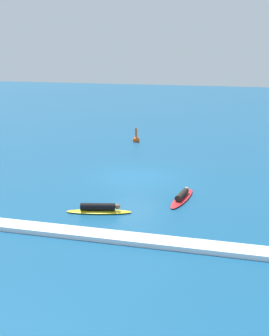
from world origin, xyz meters
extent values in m
plane|color=navy|center=(0.00, 0.00, 0.00)|extent=(120.00, 120.00, 0.00)
ellipsoid|color=red|center=(3.17, -3.16, 0.05)|extent=(0.85, 3.17, 0.10)
cylinder|color=black|center=(3.17, -3.21, 0.25)|extent=(0.41, 1.40, 0.29)
sphere|color=beige|center=(3.24, -2.40, 0.27)|extent=(0.26, 0.26, 0.24)
ellipsoid|color=yellow|center=(0.12, -5.93, 0.05)|extent=(2.83, 1.25, 0.10)
cylinder|color=black|center=(0.07, -5.94, 0.26)|extent=(1.49, 0.67, 0.32)
sphere|color=brown|center=(0.89, -5.73, 0.28)|extent=(0.27, 0.27, 0.23)
sphere|color=#E55119|center=(-2.57, 9.44, 0.12)|extent=(0.50, 0.50, 0.50)
cylinder|color=#E55119|center=(-2.57, 9.44, 0.51)|extent=(0.14, 0.14, 1.02)
cube|color=white|center=(0.00, -8.50, 0.09)|extent=(16.70, 0.90, 0.18)
camera|label=1|loc=(6.93, -24.33, 6.93)|focal=52.26mm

